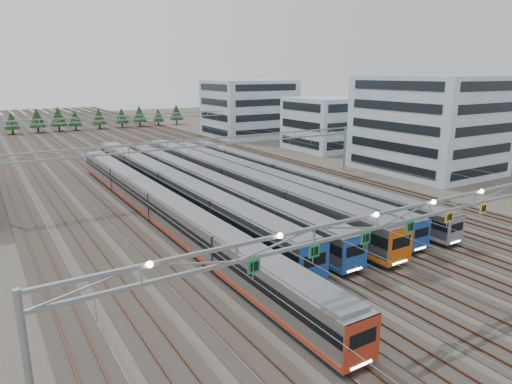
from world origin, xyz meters
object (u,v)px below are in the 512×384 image
gantry_near (431,212)px  gantry_far (120,122)px  train_c (204,185)px  depot_bldg_mid (325,124)px  train_e (259,178)px  depot_bldg_north (249,108)px  gantry_mid (204,149)px  train_a (160,206)px  depot_bldg_south (428,124)px  train_f (279,174)px  train_d (232,179)px  train_b (169,185)px

gantry_near → gantry_far: gantry_near is taller
gantry_far → train_c: bearing=-92.6°
depot_bldg_mid → gantry_near: bearing=-123.7°
train_c → train_e: train_c is taller
gantry_near → depot_bldg_north: size_ratio=2.56×
gantry_mid → depot_bldg_mid: (40.45, 20.56, -0.46)m
train_a → train_e: (18.00, 6.75, -0.11)m
gantry_far → depot_bldg_south: depot_bldg_south is taller
train_f → depot_bldg_south: (29.01, -4.43, 6.49)m
gantry_mid → gantry_far: (0.00, 45.00, 0.00)m
depot_bldg_mid → depot_bldg_north: 29.43m
train_d → train_c: bearing=-177.2°
train_a → train_f: train_a is taller
depot_bldg_mid → train_a: bearing=-148.2°
train_a → train_f: size_ratio=1.05×
gantry_mid → depot_bldg_north: 62.38m
gantry_near → depot_bldg_south: bearing=38.7°
gantry_far → train_d: bearing=-87.4°
train_e → train_b: bearing=171.6°
train_d → depot_bldg_south: (38.01, -3.48, 6.14)m
depot_bldg_north → train_b: bearing=-130.1°
train_c → gantry_far: gantry_far is taller
train_b → depot_bldg_south: (47.01, -5.09, 6.17)m
train_f → train_b: bearing=177.9°
train_a → depot_bldg_north: (48.81, 61.29, 5.58)m
depot_bldg_mid → gantry_mid: bearing=-153.1°
train_c → gantry_far: (2.25, 49.59, 4.26)m
gantry_near → depot_bldg_south: size_ratio=2.56×
train_e → depot_bldg_south: 34.26m
train_f → gantry_near: bearing=-107.1°
train_f → depot_bldg_south: bearing=-8.7°
train_c → gantry_mid: (2.25, 4.59, 4.26)m
train_f → depot_bldg_north: bearing=63.7°
train_c → depot_bldg_south: size_ratio=2.74×
train_c → train_b: bearing=157.8°
train_e → gantry_mid: 9.35m
gantry_near → depot_bldg_north: bearing=67.3°
train_a → gantry_far: size_ratio=1.18×
train_e → gantry_near: size_ratio=1.05×
train_b → gantry_far: bearing=82.0°
train_e → gantry_far: size_ratio=1.05×
gantry_mid → depot_bldg_north: bearing=53.0°
train_d → depot_bldg_mid: bearing=33.1°
train_c → depot_bldg_north: 67.63m
train_c → train_f: train_c is taller
train_a → depot_bldg_north: bearing=51.5°
train_d → depot_bldg_mid: size_ratio=3.93×
gantry_near → depot_bldg_mid: size_ratio=3.52×
train_a → gantry_near: size_ratio=1.18×
train_a → depot_bldg_north: depot_bldg_north is taller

